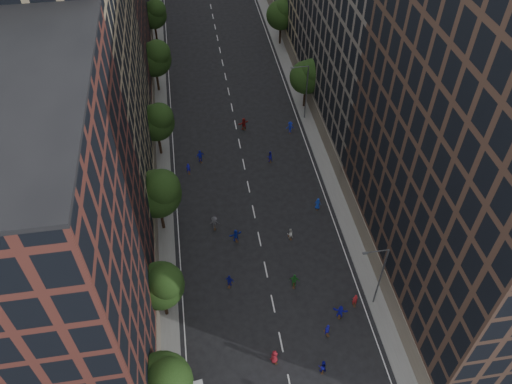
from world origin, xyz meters
The scene contains 34 objects.
ground centered at (0.00, 40.00, 0.00)m, with size 240.00×240.00×0.00m, color black.
sidewalk_left centered at (-12.00, 47.50, 0.07)m, with size 4.00×105.00×0.15m, color slate.
sidewalk_right centered at (12.00, 47.50, 0.07)m, with size 4.00×105.00×0.15m, color slate.
bldg_left_a centered at (-19.00, 11.00, 15.00)m, with size 14.00×22.00×30.00m, color #552720.
bldg_left_b centered at (-19.00, 35.00, 17.00)m, with size 14.00×26.00×34.00m, color #948361.
bldg_left_c centered at (-19.00, 58.00, 14.00)m, with size 14.00×20.00×28.00m, color #552720.
bldg_right_a centered at (19.00, 15.00, 18.00)m, with size 14.00×30.00×36.00m, color #432E24.
bldg_right_b centered at (19.00, 44.00, 16.50)m, with size 14.00×28.00×33.00m, color #675E55.
tree_left_0 centered at (-11.01, 3.85, 5.96)m, with size 5.20×5.20×8.83m.
tree_left_1 centered at (-11.02, 13.86, 5.55)m, with size 4.80×4.80×8.21m.
tree_left_2 centered at (-10.99, 25.83, 6.36)m, with size 5.60×5.60×9.45m.
tree_left_3 centered at (-11.02, 39.85, 5.82)m, with size 5.00×5.00×8.58m.
tree_left_4 centered at (-11.00, 55.84, 6.10)m, with size 5.40×5.40×9.08m.
tree_left_5 centered at (-11.02, 71.86, 5.68)m, with size 4.80×4.80×8.33m.
tree_right_a centered at (11.38, 47.85, 5.63)m, with size 5.00×5.00×8.39m.
tree_right_b centered at (11.39, 67.85, 5.96)m, with size 5.20×5.20×8.83m.
streetlamp_near centered at (10.37, 12.00, 5.17)m, with size 2.64×0.22×9.06m.
streetlamp_far centered at (10.37, 45.00, 5.17)m, with size 2.64×0.22×9.06m.
skater_1 centered at (4.75, 9.18, 0.79)m, with size 0.57×0.38×1.57m, color #16139D.
skater_2 centered at (3.30, 5.48, 0.84)m, with size 0.81×0.63×1.67m, color #13139C.
skater_4 centered at (-4.27, 16.47, 0.86)m, with size 1.01×0.42×1.73m, color #11158E.
skater_5 centered at (6.58, 10.94, 0.84)m, with size 1.56×0.50×1.68m, color #1616B8.
skater_6 centered at (-1.04, 7.10, 0.91)m, with size 0.89×0.58×1.81m, color maroon.
skater_7 centered at (8.50, 12.09, 0.82)m, with size 0.60×0.39×1.63m, color #A61B20.
skater_8 centered at (3.60, 22.10, 0.75)m, with size 0.73×0.57×1.50m, color silver.
skater_9 centered at (-5.08, 25.05, 0.92)m, with size 1.19×0.69×1.85m, color #403F45.
skater_10 centered at (2.68, 15.35, 0.97)m, with size 1.13×0.47×1.94m, color #216F26.
skater_11 centered at (-2.79, 22.76, 0.85)m, with size 1.58×0.50×1.70m, color #122294.
skater_12 centered at (8.01, 26.32, 0.80)m, with size 0.78×0.51×1.60m, color #1435A6.
skater_13 centered at (-7.61, 35.43, 0.78)m, with size 0.57×0.38×1.57m, color #1616B5.
skater_14 centered at (3.63, 36.04, 0.82)m, with size 0.80×0.62×1.64m, color #1514A5.
skater_15 centered at (7.71, 41.93, 0.91)m, with size 1.18×0.68×1.82m, color #1524AD.
skater_16 centered at (-5.83, 37.47, 0.96)m, with size 1.12×0.47×1.91m, color #161BB8.
skater_17 centered at (1.11, 43.76, 0.93)m, with size 1.72×0.55×1.86m, color maroon.
Camera 1 is at (-6.30, -14.90, 46.06)m, focal length 35.00 mm.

